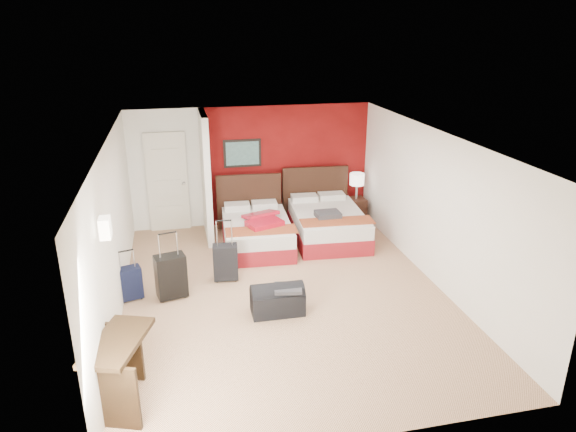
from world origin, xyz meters
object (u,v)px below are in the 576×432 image
object	(u,v)px
suitcase_navy	(130,285)
suitcase_black	(171,278)
bed_left	(257,234)
nightstand	(356,210)
table_lamp	(357,186)
suitcase_charcoal	(226,264)
red_suitcase_open	(263,219)
duffel_bag	(277,301)
bed_right	(328,225)
desk	(121,371)

from	to	relation	value
suitcase_navy	suitcase_black	bearing A→B (deg)	-23.01
bed_left	nightstand	xyz separation A→B (m)	(2.30, 0.87, -0.00)
bed_left	suitcase_navy	distance (m)	2.76
table_lamp	suitcase_charcoal	world-z (taller)	table_lamp
red_suitcase_open	duffel_bag	world-z (taller)	red_suitcase_open
suitcase_charcoal	bed_right	bearing A→B (deg)	36.78
red_suitcase_open	nightstand	world-z (taller)	red_suitcase_open
bed_left	suitcase_black	world-z (taller)	suitcase_black
bed_right	desk	size ratio (longest dim) A/B	1.94
nightstand	duffel_bag	size ratio (longest dim) A/B	0.69
bed_left	duffel_bag	distance (m)	2.48
suitcase_black	suitcase_navy	bearing A→B (deg)	159.66
bed_left	suitcase_navy	xyz separation A→B (m)	(-2.26, -1.59, -0.02)
suitcase_charcoal	duffel_bag	world-z (taller)	suitcase_charcoal
bed_left	bed_right	distance (m)	1.45
table_lamp	duffel_bag	world-z (taller)	table_lamp
bed_left	suitcase_black	distance (m)	2.33
bed_right	red_suitcase_open	distance (m)	1.40
suitcase_navy	desk	bearing A→B (deg)	-104.36
bed_left	desk	bearing A→B (deg)	-115.20
bed_right	desk	world-z (taller)	desk
bed_right	suitcase_navy	xyz separation A→B (m)	(-3.71, -1.69, -0.03)
suitcase_black	desk	xyz separation A→B (m)	(-0.56, -2.34, 0.07)
suitcase_black	suitcase_navy	world-z (taller)	suitcase_black
nightstand	desk	xyz separation A→B (m)	(-4.48, -4.88, 0.14)
nightstand	red_suitcase_open	bearing A→B (deg)	-158.66
red_suitcase_open	suitcase_navy	world-z (taller)	red_suitcase_open
bed_left	desk	world-z (taller)	desk
duffel_bag	desk	xyz separation A→B (m)	(-2.09, -1.53, 0.22)
nightstand	suitcase_charcoal	world-z (taller)	suitcase_charcoal
duffel_bag	bed_right	bearing A→B (deg)	59.73
red_suitcase_open	table_lamp	bearing A→B (deg)	3.91
suitcase_black	suitcase_charcoal	xyz separation A→B (m)	(0.89, 0.42, -0.04)
nightstand	suitcase_black	bearing A→B (deg)	-149.52
table_lamp	duffel_bag	xyz separation A→B (m)	(-2.40, -3.35, -0.62)
red_suitcase_open	suitcase_charcoal	size ratio (longest dim) A/B	1.45
red_suitcase_open	nightstand	xyz separation A→B (m)	(2.20, 0.97, -0.33)
bed_left	bed_right	size ratio (longest dim) A/B	0.94
table_lamp	bed_right	bearing A→B (deg)	-137.82
nightstand	table_lamp	distance (m)	0.55
desk	bed_left	bearing A→B (deg)	80.71
red_suitcase_open	table_lamp	xyz separation A→B (m)	(2.20, 0.97, 0.22)
bed_right	table_lamp	world-z (taller)	table_lamp
suitcase_navy	duffel_bag	xyz separation A→B (m)	(2.16, -0.89, -0.06)
red_suitcase_open	suitcase_black	distance (m)	2.34
bed_right	duffel_bag	bearing A→B (deg)	-117.18
bed_left	duffel_bag	size ratio (longest dim) A/B	2.33
red_suitcase_open	desk	xyz separation A→B (m)	(-2.28, -3.91, -0.18)
red_suitcase_open	table_lamp	size ratio (longest dim) A/B	1.57
nightstand	desk	size ratio (longest dim) A/B	0.54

